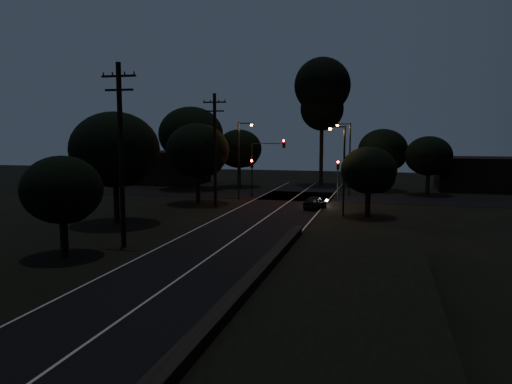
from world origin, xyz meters
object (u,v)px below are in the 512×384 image
Objects in this scene: utility_pole_mid at (121,152)px; signal_mast at (267,157)px; utility_pole_far at (215,148)px; streetlight_b at (348,154)px; signal_left at (252,171)px; signal_right at (338,173)px; streetlight_a at (240,155)px; car at (315,202)px; streetlight_c at (342,164)px; tall_pine at (322,93)px.

signal_mast is (3.09, 24.99, -1.40)m from utility_pole_mid.
utility_pole_far is 8.64m from signal_mast.
utility_pole_far is 1.31× the size of streetlight_b.
signal_left and signal_right have the same top height.
utility_pole_far is 6.10m from streetlight_a.
utility_pole_far is 2.98× the size of car.
streetlight_c is 5.62m from car.
signal_right is at bearing -0.03° from signal_mast.
streetlight_b is (11.31, 29.00, -1.10)m from utility_pole_mid.
tall_pine is at bearing 75.38° from signal_mast.
tall_pine is 2.24× the size of streetlight_c.
signal_right is 0.51× the size of streetlight_b.
streetlight_a is at bearing -19.12° from car.
tall_pine reaches higher than streetlight_a.
signal_left is 0.51× the size of streetlight_b.
signal_left is at bearing 80.06° from utility_pole_far.
utility_pole_far is at bearing -133.30° from streetlight_b.
streetlight_c is (4.83, -25.00, -7.79)m from tall_pine.
signal_left is 1.00× the size of signal_right.
signal_right is (10.60, 24.99, -2.90)m from utility_pole_mid.
streetlight_b is (4.31, -11.00, -7.50)m from tall_pine.
car is at bearing 63.26° from utility_pole_mid.
streetlight_a is at bearing -110.36° from tall_pine.
tall_pine reaches higher than utility_pole_mid.
utility_pole_mid is 19.15m from streetlight_c.
signal_left is at bearing -179.87° from signal_mast.
signal_mast is 0.78× the size of streetlight_a.
utility_pole_far is 24.94m from tall_pine.
streetlight_c is (0.52, -14.00, -0.29)m from streetlight_b.
car is (2.20, -21.74, -11.54)m from tall_pine.
utility_pole_mid is at bearing -128.26° from streetlight_c.
streetlight_c is at bearing -79.07° from tall_pine.
streetlight_a is (0.69, 6.00, -0.85)m from utility_pole_far.
signal_left is at bearing -110.46° from tall_pine.
signal_right is 7.66m from signal_mast.
streetlight_a is (-2.39, -1.99, 0.30)m from signal_mast.
utility_pole_mid is at bearing -99.93° from tall_pine.
streetlight_a is (-9.91, -1.99, 1.80)m from signal_right.
streetlight_b is (10.61, 6.00, 0.00)m from streetlight_a.
utility_pole_far is at bearing 90.00° from utility_pole_mid.
streetlight_b is at bearing -91.10° from car.
streetlight_b reaches higher than streetlight_c.
utility_pole_mid reaches higher than signal_mast.
utility_pole_mid is 1.76× the size of signal_mast.
signal_mast is 13.28m from streetlight_c.
car is at bearing -101.10° from streetlight_b.
signal_right is 1.16× the size of car.
utility_pole_mid reaches higher than signal_right.
utility_pole_mid is at bearing -91.73° from streetlight_a.
car is at bearing -84.22° from tall_pine.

